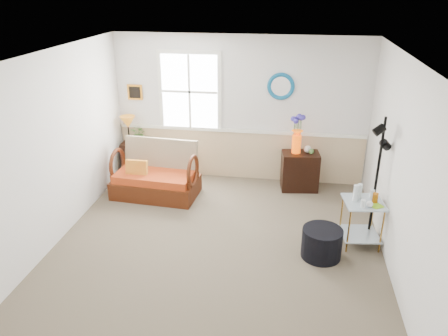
# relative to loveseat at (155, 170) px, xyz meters

# --- Properties ---
(floor) EXTENTS (4.50, 5.00, 0.01)m
(floor) POSITION_rel_loveseat_xyz_m (1.31, -1.51, -0.46)
(floor) COLOR #675B4A
(floor) RESTS_ON ground
(ceiling) EXTENTS (4.50, 5.00, 0.01)m
(ceiling) POSITION_rel_loveseat_xyz_m (1.31, -1.51, 2.14)
(ceiling) COLOR white
(ceiling) RESTS_ON walls
(walls) EXTENTS (4.51, 5.01, 2.60)m
(walls) POSITION_rel_loveseat_xyz_m (1.31, -1.51, 0.84)
(walls) COLOR silver
(walls) RESTS_ON floor
(wainscot) EXTENTS (4.46, 0.02, 0.90)m
(wainscot) POSITION_rel_loveseat_xyz_m (1.31, 0.97, -0.01)
(wainscot) COLOR tan
(wainscot) RESTS_ON walls
(chair_rail) EXTENTS (4.46, 0.04, 0.06)m
(chair_rail) POSITION_rel_loveseat_xyz_m (1.31, 0.96, 0.46)
(chair_rail) COLOR white
(chair_rail) RESTS_ON walls
(window) EXTENTS (1.14, 0.06, 1.44)m
(window) POSITION_rel_loveseat_xyz_m (0.41, 0.96, 1.14)
(window) COLOR white
(window) RESTS_ON walls
(picture) EXTENTS (0.28, 0.03, 0.28)m
(picture) POSITION_rel_loveseat_xyz_m (-0.61, 0.97, 1.09)
(picture) COLOR #BA731C
(picture) RESTS_ON walls
(mirror) EXTENTS (0.47, 0.07, 0.47)m
(mirror) POSITION_rel_loveseat_xyz_m (2.01, 0.97, 1.29)
(mirror) COLOR #0F83B5
(mirror) RESTS_ON walls
(loveseat) EXTENTS (1.46, 0.89, 0.92)m
(loveseat) POSITION_rel_loveseat_xyz_m (0.00, 0.00, 0.00)
(loveseat) COLOR #542611
(loveseat) RESTS_ON floor
(throw_pillow) EXTENTS (0.36, 0.09, 0.36)m
(throw_pillow) POSITION_rel_loveseat_xyz_m (-0.28, -0.11, 0.02)
(throw_pillow) COLOR #D54601
(throw_pillow) RESTS_ON loveseat
(lamp_stand) EXTENTS (0.36, 0.36, 0.64)m
(lamp_stand) POSITION_rel_loveseat_xyz_m (-0.68, 0.79, -0.14)
(lamp_stand) COLOR black
(lamp_stand) RESTS_ON floor
(table_lamp) EXTENTS (0.33, 0.33, 0.51)m
(table_lamp) POSITION_rel_loveseat_xyz_m (-0.72, 0.78, 0.44)
(table_lamp) COLOR #B46A1A
(table_lamp) RESTS_ON lamp_stand
(potted_plant) EXTENTS (0.38, 0.40, 0.25)m
(potted_plant) POSITION_rel_loveseat_xyz_m (-0.54, 0.82, 0.31)
(potted_plant) COLOR #4E7937
(potted_plant) RESTS_ON lamp_stand
(cabinet) EXTENTS (0.68, 0.48, 0.68)m
(cabinet) POSITION_rel_loveseat_xyz_m (2.42, 0.64, -0.12)
(cabinet) COLOR black
(cabinet) RESTS_ON floor
(flower_vase) EXTENTS (0.23, 0.23, 0.67)m
(flower_vase) POSITION_rel_loveseat_xyz_m (2.33, 0.65, 0.55)
(flower_vase) COLOR #E64805
(flower_vase) RESTS_ON cabinet
(side_table) EXTENTS (0.58, 0.58, 0.66)m
(side_table) POSITION_rel_loveseat_xyz_m (3.26, -1.01, -0.13)
(side_table) COLOR #B58031
(side_table) RESTS_ON floor
(tabletop_items) EXTENTS (0.54, 0.54, 0.23)m
(tabletop_items) POSITION_rel_loveseat_xyz_m (3.29, -1.03, 0.32)
(tabletop_items) COLOR silver
(tabletop_items) RESTS_ON side_table
(floor_lamp) EXTENTS (0.33, 0.33, 1.81)m
(floor_lamp) POSITION_rel_loveseat_xyz_m (3.41, -0.87, 0.45)
(floor_lamp) COLOR black
(floor_lamp) RESTS_ON floor
(ottoman) EXTENTS (0.69, 0.69, 0.41)m
(ottoman) POSITION_rel_loveseat_xyz_m (2.72, -1.42, -0.25)
(ottoman) COLOR black
(ottoman) RESTS_ON floor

